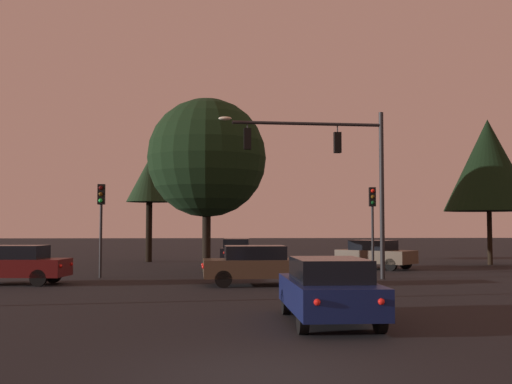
{
  "coord_description": "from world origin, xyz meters",
  "views": [
    {
      "loc": [
        -0.64,
        -9.37,
        2.27
      ],
      "look_at": [
        0.88,
        18.48,
        3.82
      ],
      "focal_mm": 43.13,
      "sensor_mm": 36.0,
      "label": 1
    }
  ],
  "objects_px": {
    "traffic_light_corner_right": "(373,212)",
    "car_far_lane": "(375,254)",
    "car_crossing_left": "(258,265)",
    "car_parked_lot": "(237,251)",
    "tree_behind_sign": "(207,158)",
    "car_nearside_lane": "(329,289)",
    "tree_center_horizon": "(149,181)",
    "car_crossing_right": "(10,264)",
    "traffic_signal_mast_arm": "(336,162)",
    "traffic_light_corner_left": "(101,211)",
    "tree_left_far": "(488,165)"
  },
  "relations": [
    {
      "from": "traffic_light_corner_right",
      "to": "car_far_lane",
      "type": "xyz_separation_m",
      "value": [
        1.08,
        3.92,
        -2.12
      ]
    },
    {
      "from": "car_crossing_left",
      "to": "car_far_lane",
      "type": "height_order",
      "value": "same"
    },
    {
      "from": "car_parked_lot",
      "to": "tree_behind_sign",
      "type": "height_order",
      "value": "tree_behind_sign"
    },
    {
      "from": "car_crossing_left",
      "to": "car_parked_lot",
      "type": "bearing_deg",
      "value": 92.07
    },
    {
      "from": "car_nearside_lane",
      "to": "tree_center_horizon",
      "type": "relative_size",
      "value": 0.68
    },
    {
      "from": "car_crossing_right",
      "to": "car_parked_lot",
      "type": "height_order",
      "value": "same"
    },
    {
      "from": "traffic_signal_mast_arm",
      "to": "car_parked_lot",
      "type": "xyz_separation_m",
      "value": [
        -4.0,
        11.14,
        -4.23
      ]
    },
    {
      "from": "tree_center_horizon",
      "to": "car_nearside_lane",
      "type": "bearing_deg",
      "value": -74.07
    },
    {
      "from": "car_parked_lot",
      "to": "car_nearside_lane",
      "type": "bearing_deg",
      "value": -85.94
    },
    {
      "from": "traffic_light_corner_left",
      "to": "traffic_light_corner_right",
      "type": "relative_size",
      "value": 1.01
    },
    {
      "from": "traffic_light_corner_left",
      "to": "car_crossing_right",
      "type": "height_order",
      "value": "traffic_light_corner_left"
    },
    {
      "from": "car_nearside_lane",
      "to": "car_far_lane",
      "type": "bearing_deg",
      "value": 72.67
    },
    {
      "from": "tree_left_far",
      "to": "traffic_signal_mast_arm",
      "type": "bearing_deg",
      "value": -139.49
    },
    {
      "from": "tree_behind_sign",
      "to": "tree_left_far",
      "type": "height_order",
      "value": "tree_behind_sign"
    },
    {
      "from": "car_crossing_right",
      "to": "car_crossing_left",
      "type": "bearing_deg",
      "value": -5.24
    },
    {
      "from": "traffic_light_corner_right",
      "to": "tree_behind_sign",
      "type": "height_order",
      "value": "tree_behind_sign"
    },
    {
      "from": "car_far_lane",
      "to": "tree_center_horizon",
      "type": "relative_size",
      "value": 0.63
    },
    {
      "from": "car_crossing_left",
      "to": "traffic_light_corner_right",
      "type": "bearing_deg",
      "value": 40.38
    },
    {
      "from": "traffic_signal_mast_arm",
      "to": "car_far_lane",
      "type": "distance_m",
      "value": 8.29
    },
    {
      "from": "traffic_signal_mast_arm",
      "to": "car_far_lane",
      "type": "xyz_separation_m",
      "value": [
        3.26,
        6.34,
        -4.23
      ]
    },
    {
      "from": "car_nearside_lane",
      "to": "tree_center_horizon",
      "type": "height_order",
      "value": "tree_center_horizon"
    },
    {
      "from": "tree_behind_sign",
      "to": "tree_center_horizon",
      "type": "relative_size",
      "value": 1.31
    },
    {
      "from": "car_nearside_lane",
      "to": "tree_left_far",
      "type": "xyz_separation_m",
      "value": [
        13.2,
        20.96,
        5.08
      ]
    },
    {
      "from": "traffic_signal_mast_arm",
      "to": "traffic_light_corner_right",
      "type": "bearing_deg",
      "value": 48.05
    },
    {
      "from": "car_crossing_right",
      "to": "tree_left_far",
      "type": "xyz_separation_m",
      "value": [
        23.97,
        10.78,
        5.08
      ]
    },
    {
      "from": "tree_behind_sign",
      "to": "tree_left_far",
      "type": "relative_size",
      "value": 1.01
    },
    {
      "from": "car_far_lane",
      "to": "tree_center_horizon",
      "type": "bearing_deg",
      "value": 151.09
    },
    {
      "from": "traffic_signal_mast_arm",
      "to": "traffic_light_corner_left",
      "type": "bearing_deg",
      "value": 172.51
    },
    {
      "from": "traffic_light_corner_right",
      "to": "car_far_lane",
      "type": "relative_size",
      "value": 0.99
    },
    {
      "from": "car_parked_lot",
      "to": "tree_behind_sign",
      "type": "bearing_deg",
      "value": -104.4
    },
    {
      "from": "car_far_lane",
      "to": "car_parked_lot",
      "type": "relative_size",
      "value": 0.92
    },
    {
      "from": "car_parked_lot",
      "to": "car_crossing_left",
      "type": "bearing_deg",
      "value": -87.93
    },
    {
      "from": "car_crossing_right",
      "to": "tree_behind_sign",
      "type": "height_order",
      "value": "tree_behind_sign"
    },
    {
      "from": "traffic_signal_mast_arm",
      "to": "tree_behind_sign",
      "type": "height_order",
      "value": "tree_behind_sign"
    },
    {
      "from": "car_far_lane",
      "to": "car_nearside_lane",
      "type": "bearing_deg",
      "value": -107.33
    },
    {
      "from": "traffic_light_corner_right",
      "to": "car_crossing_right",
      "type": "xyz_separation_m",
      "value": [
        -15.33,
        -3.95,
        -2.12
      ]
    },
    {
      "from": "traffic_light_corner_right",
      "to": "car_crossing_left",
      "type": "height_order",
      "value": "traffic_light_corner_right"
    },
    {
      "from": "car_far_lane",
      "to": "tree_left_far",
      "type": "relative_size",
      "value": 0.48
    },
    {
      "from": "traffic_light_corner_right",
      "to": "car_crossing_right",
      "type": "bearing_deg",
      "value": -165.54
    },
    {
      "from": "car_nearside_lane",
      "to": "tree_center_horizon",
      "type": "xyz_separation_m",
      "value": [
        -7.17,
        25.13,
        4.35
      ]
    },
    {
      "from": "traffic_signal_mast_arm",
      "to": "tree_left_far",
      "type": "distance_m",
      "value": 14.25
    },
    {
      "from": "traffic_light_corner_right",
      "to": "car_nearside_lane",
      "type": "relative_size",
      "value": 0.91
    },
    {
      "from": "traffic_light_corner_left",
      "to": "car_far_lane",
      "type": "distance_m",
      "value": 14.54
    },
    {
      "from": "tree_center_horizon",
      "to": "tree_behind_sign",
      "type": "bearing_deg",
      "value": -66.11
    },
    {
      "from": "traffic_light_corner_right",
      "to": "tree_center_horizon",
      "type": "bearing_deg",
      "value": 136.84
    },
    {
      "from": "car_nearside_lane",
      "to": "tree_left_far",
      "type": "height_order",
      "value": "tree_left_far"
    },
    {
      "from": "car_nearside_lane",
      "to": "car_crossing_left",
      "type": "distance_m",
      "value": 9.37
    },
    {
      "from": "traffic_light_corner_right",
      "to": "car_crossing_left",
      "type": "relative_size",
      "value": 0.94
    },
    {
      "from": "traffic_light_corner_right",
      "to": "car_far_lane",
      "type": "height_order",
      "value": "traffic_light_corner_right"
    },
    {
      "from": "car_parked_lot",
      "to": "traffic_light_corner_left",
      "type": "bearing_deg",
      "value": -122.46
    }
  ]
}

